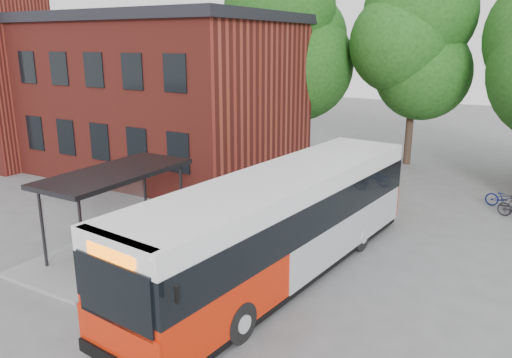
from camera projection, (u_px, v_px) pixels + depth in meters
The scene contains 7 objects.
ground at pixel (245, 267), 16.23m from camera, with size 100.00×100.00×0.00m, color #5F5F61.
station_building at pixel (134, 92), 28.89m from camera, with size 18.40×10.40×8.50m, color maroon, non-canonical shape.
bus_shelter at pixel (118, 210), 17.19m from camera, with size 3.60×7.00×2.90m, color #28282C, non-canonical shape.
tree_0 at pixel (296, 68), 31.00m from camera, with size 7.92×7.92×11.00m, color #174612, non-canonical shape.
tree_1 at pixel (414, 75), 28.53m from camera, with size 7.92×7.92×10.40m, color #174612, non-canonical shape.
city_bus at pixel (282, 225), 15.31m from camera, with size 2.74×12.85×3.27m, color red, non-canonical shape.
bicycle_0 at pixel (506, 198), 21.80m from camera, with size 0.60×1.72×0.90m, color #0B1357.
Camera 1 is at (7.80, -12.68, 7.08)m, focal length 35.00 mm.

